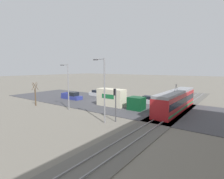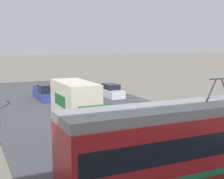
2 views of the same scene
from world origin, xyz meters
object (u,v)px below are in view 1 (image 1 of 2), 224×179
(light_rail_tram, at_px, (175,101))
(street_lamp_near_crossing, at_px, (103,86))
(pickup_truck, at_px, (72,96))
(sedan_car_1, at_px, (97,93))
(traffic_light_pole, at_px, (115,100))
(sedan_car_0, at_px, (149,100))
(street_lamp_mid_block, at_px, (68,84))
(box_truck, at_px, (117,99))
(street_tree, at_px, (35,95))

(light_rail_tram, height_order, street_lamp_near_crossing, street_lamp_near_crossing)
(pickup_truck, distance_m, street_lamp_near_crossing, 20.86)
(sedan_car_1, relative_size, traffic_light_pole, 0.96)
(traffic_light_pole, bearing_deg, sedan_car_1, -132.71)
(pickup_truck, bearing_deg, sedan_car_0, 109.99)
(traffic_light_pole, bearing_deg, light_rail_tram, 156.62)
(sedan_car_0, relative_size, street_lamp_mid_block, 0.55)
(pickup_truck, bearing_deg, sedan_car_1, 169.19)
(sedan_car_0, bearing_deg, street_lamp_mid_block, 145.99)
(traffic_light_pole, height_order, street_lamp_near_crossing, street_lamp_near_crossing)
(light_rail_tram, xyz_separation_m, box_truck, (3.61, -10.10, -0.13))
(light_rail_tram, height_order, pickup_truck, light_rail_tram)
(pickup_truck, bearing_deg, street_lamp_mid_block, 45.48)
(pickup_truck, bearing_deg, traffic_light_pole, 65.70)
(box_truck, height_order, street_lamp_near_crossing, street_lamp_near_crossing)
(light_rail_tram, height_order, sedan_car_0, light_rail_tram)
(sedan_car_1, bearing_deg, street_tree, 174.44)
(traffic_light_pole, distance_m, street_tree, 19.11)
(box_truck, bearing_deg, light_rail_tram, 109.68)
(light_rail_tram, xyz_separation_m, street_lamp_mid_block, (10.74, -16.00, 2.99))
(sedan_car_1, xyz_separation_m, street_lamp_mid_block, (15.30, 6.42, 4.05))
(light_rail_tram, relative_size, pickup_truck, 2.80)
(light_rail_tram, distance_m, street_lamp_near_crossing, 14.59)
(street_lamp_near_crossing, bearing_deg, street_tree, -91.84)
(pickup_truck, bearing_deg, light_rail_tram, 97.19)
(box_truck, distance_m, sedan_car_1, 14.81)
(street_lamp_mid_block, bearing_deg, sedan_car_1, -157.25)
(sedan_car_1, xyz_separation_m, street_lamp_near_crossing, (17.44, 16.41, 4.36))
(box_truck, bearing_deg, traffic_light_pole, 32.87)
(box_truck, height_order, pickup_truck, box_truck)
(light_rail_tram, xyz_separation_m, sedan_car_0, (-3.29, -6.53, -1.05))
(light_rail_tram, bearing_deg, street_lamp_mid_block, -56.13)
(box_truck, distance_m, sedan_car_0, 7.83)
(box_truck, distance_m, street_lamp_near_crossing, 10.70)
(pickup_truck, relative_size, street_lamp_near_crossing, 0.64)
(light_rail_tram, distance_m, street_tree, 27.02)
(street_tree, bearing_deg, street_lamp_mid_block, 100.97)
(light_rail_tram, relative_size, traffic_light_pole, 3.38)
(light_rail_tram, distance_m, sedan_car_0, 7.39)
(street_lamp_near_crossing, bearing_deg, box_truck, -156.14)
(sedan_car_0, xyz_separation_m, street_lamp_near_crossing, (16.17, 0.53, 4.35))
(pickup_truck, height_order, sedan_car_0, pickup_truck)
(light_rail_tram, relative_size, street_lamp_near_crossing, 1.79)
(sedan_car_0, xyz_separation_m, street_tree, (15.60, -17.53, 1.45))
(box_truck, relative_size, street_lamp_near_crossing, 1.11)
(pickup_truck, xyz_separation_m, traffic_light_pole, (8.52, 18.87, 2.33))
(street_lamp_mid_block, bearing_deg, street_tree, -79.03)
(light_rail_tram, relative_size, box_truck, 1.62)
(pickup_truck, distance_m, street_tree, 9.40)
(sedan_car_1, bearing_deg, light_rail_tram, -101.49)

